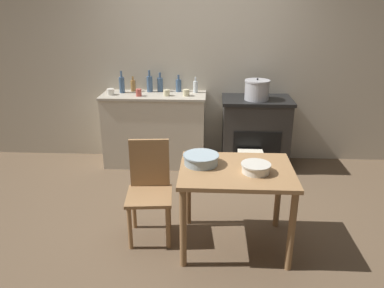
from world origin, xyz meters
name	(u,v)px	position (x,y,z in m)	size (l,w,h in m)	color
ground_plane	(190,213)	(0.00, 0.00, 0.00)	(14.00, 14.00, 0.00)	brown
wall_back	(197,65)	(0.00, 1.58, 1.27)	(8.00, 0.07, 2.55)	beige
counter_cabinet	(155,129)	(-0.54, 1.30, 0.47)	(1.33, 0.54, 0.94)	beige
stove	(255,133)	(0.77, 1.27, 0.46)	(0.87, 0.60, 0.91)	#2D2B28
work_table	(236,181)	(0.42, -0.49, 0.62)	(0.95, 0.73, 0.74)	#997047
chair	(150,187)	(-0.34, -0.35, 0.47)	(0.44, 0.44, 0.89)	#997047
flour_sack	(250,166)	(0.68, 0.83, 0.18)	(0.30, 0.21, 0.36)	beige
stock_pot	(257,90)	(0.75, 1.20, 1.04)	(0.31, 0.31, 0.27)	#A8A8AD
mixing_bowl_large	(201,159)	(0.12, -0.41, 0.79)	(0.31, 0.31, 0.09)	#93A8B2
mixing_bowl_small	(256,168)	(0.57, -0.55, 0.78)	(0.24, 0.24, 0.08)	silver
bottle_far_left	(179,85)	(-0.23, 1.46, 1.03)	(0.07, 0.07, 0.22)	#3D5675
bottle_left	(150,84)	(-0.61, 1.43, 1.05)	(0.08, 0.08, 0.28)	#3D5675
bottle_mid_left	(160,84)	(-0.47, 1.46, 1.04)	(0.07, 0.07, 0.25)	#3D5675
bottle_center_left	(122,84)	(-0.95, 1.36, 1.05)	(0.07, 0.07, 0.28)	#3D5675
bottle_center	(196,87)	(-0.01, 1.42, 1.02)	(0.06, 0.06, 0.20)	silver
bottle_center_right	(133,86)	(-0.83, 1.45, 1.02)	(0.06, 0.06, 0.20)	olive
cup_mid_right	(139,93)	(-0.71, 1.18, 0.99)	(0.07, 0.07, 0.09)	#B74C42
cup_right	(167,93)	(-0.36, 1.22, 0.98)	(0.08, 0.08, 0.08)	beige
cup_far_right	(111,92)	(-1.07, 1.23, 0.98)	(0.09, 0.09, 0.08)	silver
cup_end_right	(186,93)	(-0.12, 1.22, 0.98)	(0.08, 0.08, 0.08)	beige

